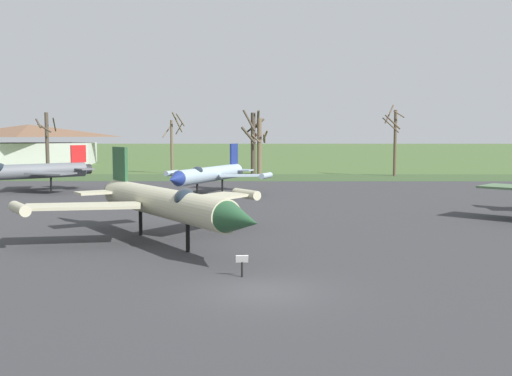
% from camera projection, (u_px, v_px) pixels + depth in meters
% --- Properties ---
extents(ground_plane, '(600.00, 600.00, 0.00)m').
position_uv_depth(ground_plane, '(264.00, 293.00, 21.79)').
color(ground_plane, '#425B2D').
extents(asphalt_apron, '(75.47, 62.22, 0.05)m').
position_uv_depth(asphalt_apron, '(262.00, 219.00, 40.37)').
color(asphalt_apron, '#333335').
rests_on(asphalt_apron, ground).
extents(grass_verge_strip, '(135.47, 12.00, 0.06)m').
position_uv_depth(grass_verge_strip, '(261.00, 178.00, 77.33)').
color(grass_verge_strip, '#344B28').
rests_on(grass_verge_strip, ground).
extents(jet_fighter_front_left, '(12.50, 11.48, 4.43)m').
position_uv_depth(jet_fighter_front_left, '(20.00, 171.00, 57.48)').
color(jet_fighter_front_left, '#565B60').
rests_on(jet_fighter_front_left, ground).
extents(jet_fighter_front_right, '(10.21, 13.22, 4.60)m').
position_uv_depth(jet_fighter_front_right, '(209.00, 174.00, 55.20)').
color(jet_fighter_front_right, '#8EA3B2').
rests_on(jet_fighter_front_right, ground).
extents(info_placard_front_right, '(0.60, 0.33, 1.11)m').
position_uv_depth(info_placard_front_right, '(170.00, 196.00, 48.18)').
color(info_placard_front_right, black).
rests_on(info_placard_front_right, ground).
extents(jet_fighter_rear_center, '(12.90, 14.49, 4.83)m').
position_uv_depth(jet_fighter_rear_center, '(165.00, 202.00, 30.89)').
color(jet_fighter_rear_center, '#B7B293').
rests_on(jet_fighter_rear_center, ground).
extents(info_placard_rear_center, '(0.50, 0.22, 0.92)m').
position_uv_depth(info_placard_rear_center, '(242.00, 264.00, 23.91)').
color(info_placard_rear_center, black).
rests_on(info_placard_rear_center, ground).
extents(bare_tree_far_left, '(2.94, 2.89, 8.41)m').
position_uv_depth(bare_tree_far_left, '(47.00, 141.00, 83.79)').
color(bare_tree_far_left, '#42382D').
rests_on(bare_tree_far_left, ground).
extents(bare_tree_left_of_center, '(2.99, 3.34, 8.47)m').
position_uv_depth(bare_tree_left_of_center, '(173.00, 141.00, 84.67)').
color(bare_tree_left_of_center, brown).
rests_on(bare_tree_left_of_center, ground).
extents(bare_tree_center, '(2.65, 2.96, 8.79)m').
position_uv_depth(bare_tree_center, '(253.00, 139.00, 84.16)').
color(bare_tree_center, '#42382D').
rests_on(bare_tree_center, ground).
extents(bare_tree_right_of_center, '(2.33, 2.30, 7.68)m').
position_uv_depth(bare_tree_right_of_center, '(259.00, 144.00, 84.18)').
color(bare_tree_right_of_center, brown).
rests_on(bare_tree_right_of_center, ground).
extents(bare_tree_far_right, '(2.82, 3.20, 9.33)m').
position_uv_depth(bare_tree_far_right, '(394.00, 139.00, 79.61)').
color(bare_tree_far_right, brown).
rests_on(bare_tree_far_right, ground).
extents(visitor_building, '(24.69, 15.48, 7.14)m').
position_uv_depth(visitor_building, '(29.00, 145.00, 110.36)').
color(visitor_building, beige).
rests_on(visitor_building, ground).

